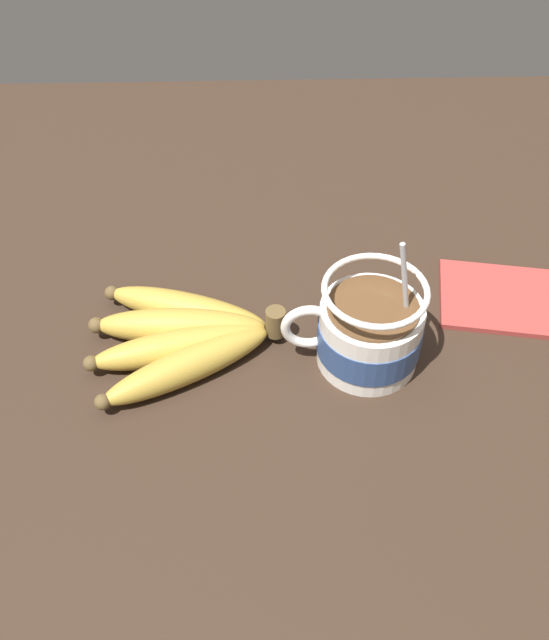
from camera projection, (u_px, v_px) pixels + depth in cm
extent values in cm
cube|color=#332319|center=(285.00, 369.00, 70.89)|extent=(112.06, 112.06, 2.87)
cylinder|color=white|center=(369.00, 333.00, 67.64)|extent=(9.74, 9.74, 6.90)
cylinder|color=navy|center=(369.00, 334.00, 67.78)|extent=(9.94, 9.94, 3.26)
torus|color=white|center=(309.00, 325.00, 66.66)|extent=(5.37, 0.90, 5.37)
cylinder|color=brown|center=(373.00, 307.00, 65.07)|extent=(8.54, 8.54, 0.40)
torus|color=white|center=(375.00, 288.00, 63.40)|extent=(9.74, 9.74, 0.60)
cylinder|color=#B2B2B7|center=(405.00, 298.00, 64.37)|extent=(2.80, 0.50, 13.18)
ellipsoid|color=#B2B2B7|center=(385.00, 346.00, 69.08)|extent=(3.00, 2.00, 0.80)
cylinder|color=brown|center=(276.00, 322.00, 69.81)|extent=(2.00, 2.00, 3.00)
ellipsoid|color=#B79338|center=(187.00, 309.00, 72.28)|extent=(16.94, 8.42, 3.39)
sphere|color=brown|center=(112.00, 293.00, 73.92)|extent=(1.53, 1.53, 1.53)
ellipsoid|color=#B79338|center=(181.00, 326.00, 70.45)|extent=(16.90, 4.40, 3.66)
sphere|color=brown|center=(97.00, 325.00, 70.55)|extent=(1.65, 1.65, 1.65)
ellipsoid|color=#B79338|center=(180.00, 346.00, 68.77)|extent=(17.37, 7.19, 3.44)
sphere|color=brown|center=(91.00, 363.00, 67.28)|extent=(1.55, 1.55, 1.55)
ellipsoid|color=#B79338|center=(188.00, 365.00, 67.13)|extent=(16.62, 11.15, 3.40)
sphere|color=brown|center=(103.00, 402.00, 64.17)|extent=(1.53, 1.53, 1.53)
cube|color=#A33833|center=(510.00, 299.00, 75.25)|extent=(16.02, 12.50, 0.60)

